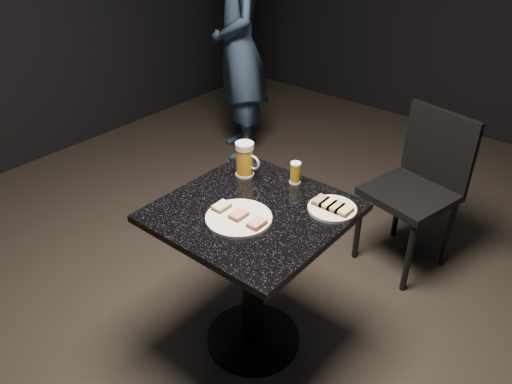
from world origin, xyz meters
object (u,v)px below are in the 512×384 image
plate_small (332,209)px  chair (420,182)px  table (253,256)px  beer_tumbler (295,173)px  patron (240,48)px  plate_large (239,218)px  beer_mug (245,159)px

plate_small → chair: chair is taller
table → beer_tumbler: (0.01, 0.28, 0.29)m
plate_small → beer_tumbler: bearing=161.1°
patron → table: 2.02m
plate_small → beer_tumbler: 0.26m
plate_small → table: 0.40m
plate_large → patron: bearing=131.0°
beer_tumbler → beer_mug: bearing=-157.2°
plate_large → table: size_ratio=0.35×
beer_mug → plate_large: bearing=-53.4°
table → beer_mug: 0.42m
plate_large → beer_mug: beer_mug is taller
plate_large → plate_small: (0.24, 0.28, 0.00)m
beer_mug → beer_tumbler: bearing=22.8°
chair → table: bearing=-104.7°
patron → table: (1.35, -1.46, -0.33)m
table → beer_tumbler: size_ratio=7.65×
plate_small → patron: 2.04m
beer_mug → chair: size_ratio=0.18×
plate_large → plate_small: 0.37m
patron → beer_mug: 1.72m
table → beer_mug: size_ratio=4.75×
plate_large → chair: chair is taller
plate_large → chair: bearing=76.7°
chair → patron: bearing=165.9°
plate_small → table: plate_small is taller
chair → plate_small: bearing=-91.9°
plate_small → beer_mug: size_ratio=1.23×
beer_tumbler → chair: 0.88m
beer_tumbler → plate_small: bearing=-18.9°
chair → beer_mug: bearing=-118.8°
plate_small → beer_tumbler: size_ratio=1.98×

